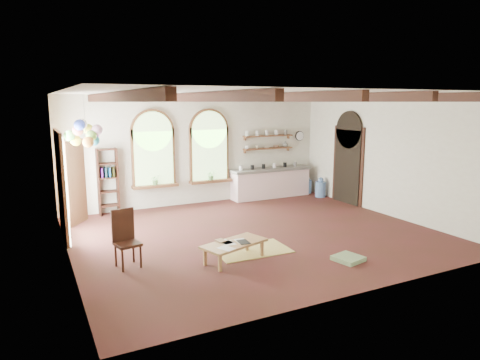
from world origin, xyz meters
TOP-DOWN VIEW (x-y plane):
  - floor at (0.00, 0.00)m, footprint 8.00×8.00m
  - ceiling_beams at (0.00, 0.00)m, footprint 6.20×6.80m
  - window_left at (-1.40, 3.43)m, footprint 1.30×0.28m
  - window_right at (0.30, 3.43)m, footprint 1.30×0.28m
  - left_doorway at (-3.95, 1.80)m, footprint 0.10×1.90m
  - right_doorway at (3.95, 1.50)m, footprint 0.10×1.30m
  - kitchen_counter at (2.30, 3.20)m, footprint 2.68×0.62m
  - wall_shelf_lower at (2.30, 3.38)m, footprint 1.70×0.24m
  - wall_shelf_upper at (2.30, 3.38)m, footprint 1.70×0.24m
  - wall_clock at (3.55, 3.45)m, footprint 0.32×0.04m
  - bookshelf at (-2.70, 3.32)m, footprint 0.53×0.32m
  - coffee_table at (-1.17, -1.32)m, footprint 1.40×0.95m
  - side_chair at (-3.07, -0.71)m, footprint 0.49×0.49m
  - floor_mat at (-0.60, -0.97)m, footprint 1.55×0.99m
  - floor_cushion at (0.79, -2.30)m, footprint 0.59×0.59m
  - water_jug_a at (3.75, 2.50)m, footprint 0.33×0.33m
  - water_jug_b at (3.72, 3.19)m, footprint 0.29×0.29m
  - balloon_cluster at (-3.41, 1.53)m, footprint 0.80×0.89m
  - table_book at (-1.45, -1.15)m, footprint 0.19×0.25m
  - tablet at (-1.01, -1.39)m, footprint 0.22×0.30m
  - potted_plant_left at (-1.40, 3.32)m, footprint 0.27×0.23m
  - potted_plant_right at (0.30, 3.32)m, footprint 0.27×0.23m
  - shelf_cup_a at (1.55, 3.38)m, footprint 0.12×0.10m
  - shelf_cup_b at (1.90, 3.38)m, footprint 0.10×0.10m
  - shelf_bowl_a at (2.25, 3.38)m, footprint 0.22×0.22m
  - shelf_bowl_b at (2.60, 3.38)m, footprint 0.20×0.20m
  - shelf_vase at (2.95, 3.38)m, footprint 0.18×0.18m

SIDE VIEW (x-z plane):
  - floor at x=0.00m, z-range 0.00..0.00m
  - floor_mat at x=-0.60m, z-range 0.00..0.02m
  - floor_cushion at x=0.79m, z-range 0.00..0.09m
  - water_jug_b at x=3.72m, z-range -0.04..0.52m
  - water_jug_a at x=3.75m, z-range -0.04..0.59m
  - side_chair at x=-3.07m, z-range -0.23..0.84m
  - coffee_table at x=-1.17m, z-range 0.14..0.51m
  - tablet at x=-1.01m, z-range 0.37..0.38m
  - table_book at x=-1.45m, z-range 0.37..0.39m
  - kitchen_counter at x=2.30m, z-range 0.01..0.95m
  - potted_plant_left at x=-1.40m, z-range 0.70..1.00m
  - potted_plant_right at x=0.30m, z-range 0.70..1.00m
  - bookshelf at x=-2.70m, z-range 0.00..1.80m
  - right_doorway at x=3.95m, z-range -0.10..2.30m
  - left_doorway at x=-3.95m, z-range -0.10..2.40m
  - wall_shelf_lower at x=2.30m, z-range 1.53..1.57m
  - shelf_bowl_a at x=2.25m, z-range 1.57..1.62m
  - shelf_bowl_b at x=2.60m, z-range 1.57..1.63m
  - shelf_cup_b at x=1.90m, z-range 1.57..1.66m
  - shelf_cup_a at x=1.55m, z-range 1.57..1.67m
  - window_left at x=-1.40m, z-range 0.53..2.73m
  - window_right at x=0.30m, z-range 0.53..2.73m
  - shelf_vase at x=2.95m, z-range 1.57..1.76m
  - wall_clock at x=3.55m, z-range 1.74..2.06m
  - wall_shelf_upper at x=2.30m, z-range 1.93..1.97m
  - balloon_cluster at x=-3.41m, z-range 1.76..2.91m
  - ceiling_beams at x=0.00m, z-range 3.01..3.19m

